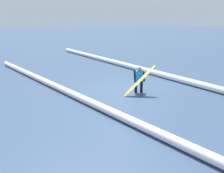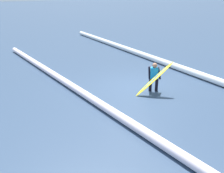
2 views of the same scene
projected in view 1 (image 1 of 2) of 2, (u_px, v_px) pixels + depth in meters
ground_plane at (122, 89)px, 11.80m from camera, size 182.78×182.78×0.00m
surfer at (139, 78)px, 11.13m from camera, size 0.37×0.52×1.34m
surfboard at (140, 81)px, 10.75m from camera, size 0.86×1.64×1.49m
wave_crest_foreground at (136, 68)px, 16.01m from camera, size 23.03×1.67×0.35m
wave_crest_midground at (110, 111)px, 8.68m from camera, size 25.20×1.29×0.31m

